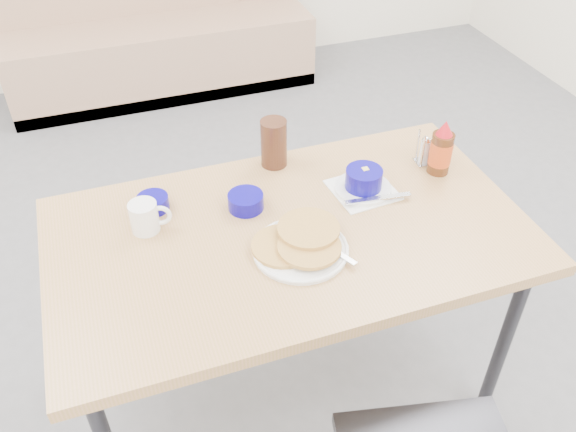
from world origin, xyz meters
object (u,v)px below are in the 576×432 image
object	(u,v)px
coffee_mug	(146,217)
amber_tumbler	(274,143)
grits_setting	(364,182)
butter_bowl	(246,202)
creamer_bowl	(153,203)
dining_table	(290,246)
pancake_plate	(301,245)
syrup_bottle	(441,150)
booth_bench	(158,34)
condiment_caddy	(431,151)

from	to	relation	value
coffee_mug	amber_tumbler	world-z (taller)	amber_tumbler
grits_setting	butter_bowl	world-z (taller)	grits_setting
grits_setting	creamer_bowl	distance (m)	0.66
creamer_bowl	coffee_mug	bearing A→B (deg)	-109.82
dining_table	pancake_plate	bearing A→B (deg)	-90.15
creamer_bowl	syrup_bottle	world-z (taller)	syrup_bottle
pancake_plate	grits_setting	world-z (taller)	grits_setting
booth_bench	creamer_bowl	world-z (taller)	booth_bench
dining_table	syrup_bottle	distance (m)	0.59
booth_bench	coffee_mug	distance (m)	2.47
condiment_caddy	creamer_bowl	bearing A→B (deg)	-179.74
grits_setting	amber_tumbler	bearing A→B (deg)	133.00
booth_bench	grits_setting	world-z (taller)	booth_bench
condiment_caddy	butter_bowl	bearing A→B (deg)	-173.18
booth_bench	syrup_bottle	world-z (taller)	booth_bench
creamer_bowl	condiment_caddy	xyz separation A→B (m)	(0.92, -0.05, 0.02)
coffee_mug	dining_table	bearing A→B (deg)	-19.86
coffee_mug	grits_setting	size ratio (longest dim) A/B	0.54
dining_table	pancake_plate	world-z (taller)	pancake_plate
booth_bench	butter_bowl	world-z (taller)	booth_bench
condiment_caddy	grits_setting	bearing A→B (deg)	-161.14
amber_tumbler	butter_bowl	bearing A→B (deg)	-128.38
grits_setting	amber_tumbler	xyz separation A→B (m)	(-0.22, 0.24, 0.05)
pancake_plate	dining_table	bearing A→B (deg)	89.85
butter_bowl	condiment_caddy	bearing A→B (deg)	3.34
booth_bench	dining_table	xyz separation A→B (m)	(0.00, -2.53, 0.35)
booth_bench	pancake_plate	xyz separation A→B (m)	(-0.00, -2.62, 0.43)
grits_setting	creamer_bowl	world-z (taller)	grits_setting
grits_setting	butter_bowl	distance (m)	0.38
pancake_plate	condiment_caddy	size ratio (longest dim) A/B	2.30
dining_table	pancake_plate	size ratio (longest dim) A/B	5.17
creamer_bowl	butter_bowl	world-z (taller)	butter_bowl
coffee_mug	condiment_caddy	xyz separation A→B (m)	(0.96, 0.04, -0.01)
pancake_plate	grits_setting	xyz separation A→B (m)	(0.28, 0.19, 0.01)
grits_setting	syrup_bottle	bearing A→B (deg)	3.28
creamer_bowl	butter_bowl	size ratio (longest dim) A/B	0.88
booth_bench	grits_setting	distance (m)	2.49
coffee_mug	condiment_caddy	bearing A→B (deg)	2.40
amber_tumbler	coffee_mug	bearing A→B (deg)	-156.53
coffee_mug	syrup_bottle	world-z (taller)	syrup_bottle
grits_setting	butter_bowl	xyz separation A→B (m)	(-0.37, 0.04, -0.01)
booth_bench	pancake_plate	world-z (taller)	booth_bench
creamer_bowl	butter_bowl	xyz separation A→B (m)	(0.27, -0.09, 0.00)
grits_setting	syrup_bottle	world-z (taller)	syrup_bottle
dining_table	amber_tumbler	world-z (taller)	amber_tumbler
pancake_plate	amber_tumbler	size ratio (longest dim) A/B	1.65
butter_bowl	syrup_bottle	size ratio (longest dim) A/B	0.57
syrup_bottle	coffee_mug	bearing A→B (deg)	178.72
creamer_bowl	syrup_bottle	bearing A→B (deg)	-7.02
pancake_plate	butter_bowl	world-z (taller)	butter_bowl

